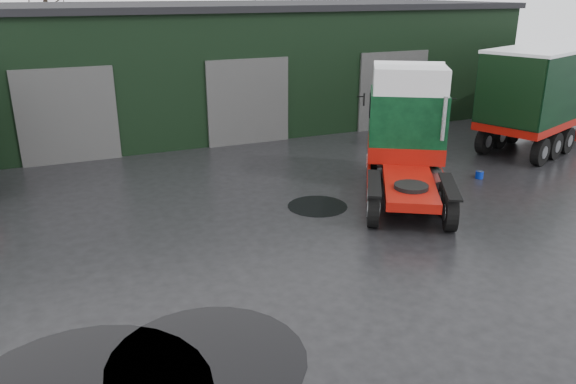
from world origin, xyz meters
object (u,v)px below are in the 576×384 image
object	(u,v)px
wash_bucket	(479,175)
warehouse	(212,62)
lorry_right	(570,90)
tree_back_b	(277,34)
hero_tractor	(410,138)
tree_back_a	(49,26)

from	to	relation	value
wash_bucket	warehouse	bearing A→B (deg)	114.07
lorry_right	tree_back_b	xyz separation A→B (m)	(-7.00, 21.00, 1.42)
hero_tractor	wash_bucket	world-z (taller)	hero_tractor
warehouse	tree_back_b	bearing A→B (deg)	51.34
hero_tractor	wash_bucket	bearing A→B (deg)	42.89
hero_tractor	lorry_right	world-z (taller)	lorry_right
tree_back_b	wash_bucket	bearing A→B (deg)	-93.40
wash_bucket	tree_back_a	distance (m)	28.97
hero_tractor	lorry_right	distance (m)	13.29
warehouse	hero_tractor	bearing A→B (deg)	-80.84
tree_back_a	tree_back_b	bearing A→B (deg)	0.00
wash_bucket	tree_back_b	xyz separation A→B (m)	(1.46, 24.63, 3.61)
lorry_right	tree_back_b	world-z (taller)	tree_back_b
lorry_right	tree_back_b	bearing A→B (deg)	177.45
lorry_right	tree_back_a	world-z (taller)	tree_back_a
tree_back_b	lorry_right	bearing A→B (deg)	-71.57
tree_back_a	lorry_right	bearing A→B (deg)	-42.40
tree_back_b	warehouse	bearing A→B (deg)	-128.66
hero_tractor	warehouse	bearing A→B (deg)	129.93
wash_bucket	tree_back_b	world-z (taller)	tree_back_b
warehouse	lorry_right	size ratio (longest dim) A/B	1.82
hero_tractor	tree_back_a	bearing A→B (deg)	143.15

